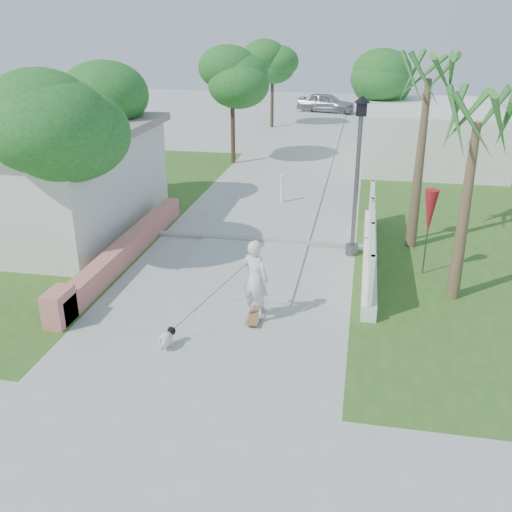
% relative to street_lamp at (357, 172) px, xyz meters
% --- Properties ---
extents(ground, '(90.00, 90.00, 0.00)m').
position_rel_street_lamp_xyz_m(ground, '(-2.90, -5.50, -2.43)').
color(ground, '#B7B7B2').
rests_on(ground, ground).
extents(path_strip, '(3.20, 36.00, 0.06)m').
position_rel_street_lamp_xyz_m(path_strip, '(-2.90, 14.50, -2.40)').
color(path_strip, '#B7B7B2').
rests_on(path_strip, ground).
extents(curb, '(6.50, 0.25, 0.10)m').
position_rel_street_lamp_xyz_m(curb, '(-2.90, 0.50, -2.38)').
color(curb, '#999993').
rests_on(curb, ground).
extents(grass_left, '(8.00, 20.00, 0.01)m').
position_rel_street_lamp_xyz_m(grass_left, '(-9.90, 2.50, -2.42)').
color(grass_left, '#315F1E').
rests_on(grass_left, ground).
extents(grass_right, '(8.00, 20.00, 0.01)m').
position_rel_street_lamp_xyz_m(grass_right, '(4.10, 2.50, -2.42)').
color(grass_right, '#315F1E').
rests_on(grass_right, ground).
extents(pink_wall, '(0.45, 8.20, 0.80)m').
position_rel_street_lamp_xyz_m(pink_wall, '(-6.20, -1.95, -2.11)').
color(pink_wall, '#D2786B').
rests_on(pink_wall, ground).
extents(house_left, '(8.40, 7.40, 3.23)m').
position_rel_street_lamp_xyz_m(house_left, '(-10.90, 0.50, -0.79)').
color(house_left, silver).
rests_on(house_left, ground).
extents(lattice_fence, '(0.35, 7.00, 1.50)m').
position_rel_street_lamp_xyz_m(lattice_fence, '(0.50, -0.50, -1.88)').
color(lattice_fence, white).
rests_on(lattice_fence, ground).
extents(building_right, '(6.00, 8.00, 2.60)m').
position_rel_street_lamp_xyz_m(building_right, '(3.10, 12.50, -1.13)').
color(building_right, silver).
rests_on(building_right, ground).
extents(street_lamp, '(0.44, 0.44, 4.44)m').
position_rel_street_lamp_xyz_m(street_lamp, '(0.00, 0.00, 0.00)').
color(street_lamp, '#59595E').
rests_on(street_lamp, ground).
extents(bollard, '(0.14, 0.14, 1.09)m').
position_rel_street_lamp_xyz_m(bollard, '(-2.70, 4.50, -1.84)').
color(bollard, white).
rests_on(bollard, ground).
extents(patio_umbrella, '(0.36, 0.36, 2.30)m').
position_rel_street_lamp_xyz_m(patio_umbrella, '(1.90, -1.00, -0.74)').
color(patio_umbrella, '#59595E').
rests_on(patio_umbrella, ground).
extents(tree_left_near, '(3.60, 3.60, 5.28)m').
position_rel_street_lamp_xyz_m(tree_left_near, '(-7.38, -2.52, 1.40)').
color(tree_left_near, '#4C3826').
rests_on(tree_left_near, ground).
extents(tree_left_mid, '(3.20, 3.20, 4.85)m').
position_rel_street_lamp_xyz_m(tree_left_mid, '(-8.38, 2.98, 1.07)').
color(tree_left_mid, '#4C3826').
rests_on(tree_left_mid, ground).
extents(tree_path_left, '(3.40, 3.40, 5.23)m').
position_rel_street_lamp_xyz_m(tree_path_left, '(-5.88, 10.48, 1.39)').
color(tree_path_left, '#4C3826').
rests_on(tree_path_left, ground).
extents(tree_path_right, '(3.00, 3.00, 4.79)m').
position_rel_street_lamp_xyz_m(tree_path_right, '(0.32, 14.48, 1.07)').
color(tree_path_right, '#4C3826').
rests_on(tree_path_right, ground).
extents(tree_path_far, '(3.20, 3.20, 5.17)m').
position_rel_street_lamp_xyz_m(tree_path_far, '(-5.68, 20.48, 1.39)').
color(tree_path_far, '#4C3826').
rests_on(tree_path_far, ground).
extents(palm_far, '(1.80, 1.80, 5.30)m').
position_rel_street_lamp_xyz_m(palm_far, '(1.70, 1.00, 2.06)').
color(palm_far, brown).
rests_on(palm_far, ground).
extents(palm_near, '(1.80, 1.80, 4.70)m').
position_rel_street_lamp_xyz_m(palm_near, '(2.50, -2.30, 1.53)').
color(palm_near, brown).
rests_on(palm_near, ground).
extents(skateboarder, '(1.95, 1.82, 1.90)m').
position_rel_street_lamp_xyz_m(skateboarder, '(-2.71, -4.80, -1.60)').
color(skateboarder, olive).
rests_on(skateboarder, ground).
extents(dog, '(0.37, 0.58, 0.41)m').
position_rel_street_lamp_xyz_m(dog, '(-3.55, -5.82, -2.20)').
color(dog, silver).
rests_on(dog, ground).
extents(parked_car, '(4.42, 2.63, 1.41)m').
position_rel_street_lamp_xyz_m(parked_car, '(-2.82, 27.21, -1.72)').
color(parked_car, '#A9ADB1').
rests_on(parked_car, ground).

